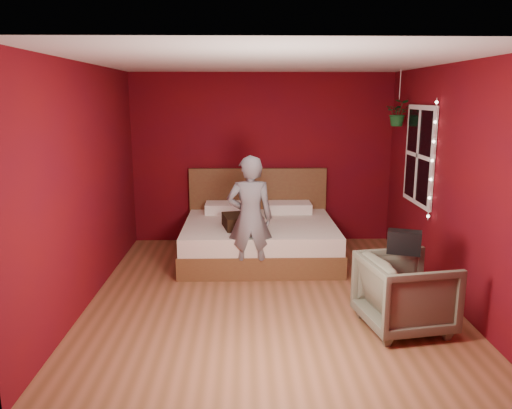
% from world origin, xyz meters
% --- Properties ---
extents(floor, '(4.50, 4.50, 0.00)m').
position_xyz_m(floor, '(0.00, 0.00, 0.00)').
color(floor, '#93593B').
rests_on(floor, ground).
extents(room_walls, '(4.04, 4.54, 2.62)m').
position_xyz_m(room_walls, '(0.00, 0.00, 1.68)').
color(room_walls, '#620A0C').
rests_on(room_walls, ground).
extents(window, '(0.05, 0.97, 1.27)m').
position_xyz_m(window, '(1.97, 0.90, 1.50)').
color(window, white).
rests_on(window, room_walls).
extents(fairy_lights, '(0.04, 0.04, 1.45)m').
position_xyz_m(fairy_lights, '(1.94, 0.37, 1.50)').
color(fairy_lights, silver).
rests_on(fairy_lights, room_walls).
extents(bed, '(2.11, 1.79, 1.16)m').
position_xyz_m(bed, '(-0.07, 1.40, 0.30)').
color(bed, brown).
rests_on(bed, ground).
extents(person, '(0.58, 0.39, 1.56)m').
position_xyz_m(person, '(-0.21, 0.50, 0.78)').
color(person, slate).
rests_on(person, ground).
extents(armchair, '(0.93, 0.91, 0.73)m').
position_xyz_m(armchair, '(1.28, -0.90, 0.37)').
color(armchair, '#676852').
rests_on(armchair, ground).
extents(handbag, '(0.35, 0.26, 0.23)m').
position_xyz_m(handbag, '(1.28, -0.78, 0.85)').
color(handbag, black).
rests_on(handbag, armchair).
extents(throw_pillow, '(0.57, 0.57, 0.17)m').
position_xyz_m(throw_pillow, '(-0.31, 1.02, 0.61)').
color(throw_pillow, black).
rests_on(throw_pillow, bed).
extents(hanging_plant, '(0.41, 0.39, 0.76)m').
position_xyz_m(hanging_plant, '(1.85, 1.51, 2.02)').
color(hanging_plant, silver).
rests_on(hanging_plant, room_walls).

